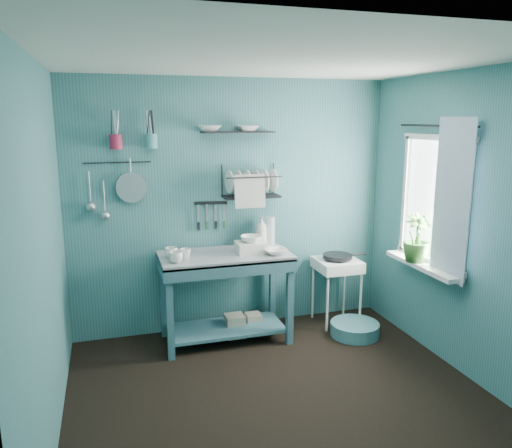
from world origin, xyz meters
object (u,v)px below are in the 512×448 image
object	(u,v)px
work_counter	(226,297)
potted_plant	(417,238)
hotplate_stand	(336,291)
utensil_cup_teal	(151,141)
mug_left	(176,257)
water_bottle	(270,231)
mug_mid	(186,254)
wash_tub	(251,247)
storage_tin_large	(235,326)
colander	(131,188)
frying_pan	(337,256)
mug_right	(171,253)
dish_rack	(251,181)
utensil_cup_magenta	(116,142)
soap_bottle	(261,231)
floor_basin	(355,329)
storage_tin_small	(253,323)

from	to	relation	value
work_counter	potted_plant	xyz separation A→B (m)	(1.64, -0.62, 0.62)
hotplate_stand	utensil_cup_teal	size ratio (longest dim) A/B	5.28
mug_left	water_bottle	world-z (taller)	water_bottle
mug_mid	hotplate_stand	size ratio (longest dim) A/B	0.15
mug_mid	wash_tub	size ratio (longest dim) A/B	0.36
utensil_cup_teal	storage_tin_large	bearing A→B (deg)	-17.32
colander	potted_plant	distance (m)	2.65
hotplate_stand	frying_pan	bearing A→B (deg)	0.00
mug_left	hotplate_stand	xyz separation A→B (m)	(1.69, 0.24, -0.57)
storage_tin_large	colander	bearing A→B (deg)	164.50
mug_left	mug_right	bearing A→B (deg)	97.13
potted_plant	storage_tin_large	xyz separation A→B (m)	(-1.54, 0.67, -0.94)
dish_rack	storage_tin_large	distance (m)	1.43
utensil_cup_magenta	frying_pan	bearing A→B (deg)	-5.05
mug_left	hotplate_stand	world-z (taller)	mug_left
colander	soap_bottle	bearing A→B (deg)	-4.75
hotplate_stand	storage_tin_large	distance (m)	1.13
hotplate_stand	soap_bottle	bearing A→B (deg)	168.89
mug_left	storage_tin_large	size ratio (longest dim) A/B	0.56
soap_bottle	dish_rack	distance (m)	0.51
colander	wash_tub	bearing A→B (deg)	-16.92
wash_tub	hotplate_stand	world-z (taller)	wash_tub
frying_pan	soap_bottle	bearing A→B (deg)	171.60
mug_right	dish_rack	size ratio (longest dim) A/B	0.22
mug_left	soap_bottle	size ratio (longest dim) A/B	0.41
soap_bottle	frying_pan	size ratio (longest dim) A/B	1.00
mug_mid	storage_tin_large	distance (m)	0.94
hotplate_stand	floor_basin	bearing A→B (deg)	-86.03
frying_pan	utensil_cup_teal	bearing A→B (deg)	174.09
storage_tin_large	potted_plant	bearing A→B (deg)	-23.67
wash_tub	colander	world-z (taller)	colander
soap_bottle	dish_rack	world-z (taller)	dish_rack
mug_right	colander	size ratio (longest dim) A/B	0.44
utensil_cup_magenta	potted_plant	size ratio (longest dim) A/B	0.30
mug_right	utensil_cup_magenta	world-z (taller)	utensil_cup_magenta
utensil_cup_teal	storage_tin_large	size ratio (longest dim) A/B	0.59
water_bottle	storage_tin_large	xyz separation A→B (m)	(-0.42, -0.17, -0.90)
water_bottle	dish_rack	distance (m)	0.55
mug_left	wash_tub	distance (m)	0.74
work_counter	mug_left	world-z (taller)	mug_left
storage_tin_small	storage_tin_large	bearing A→B (deg)	-171.47
wash_tub	colander	size ratio (longest dim) A/B	1.00
mug_right	storage_tin_small	bearing A→B (deg)	5.71
storage_tin_large	soap_bottle	bearing A→B (deg)	25.11
frying_pan	mug_right	bearing A→B (deg)	-177.18
floor_basin	wash_tub	bearing A→B (deg)	165.90
potted_plant	dish_rack	bearing A→B (deg)	147.26
frying_pan	utensil_cup_magenta	world-z (taller)	utensil_cup_magenta
dish_rack	storage_tin_large	size ratio (longest dim) A/B	2.50
wash_tub	frying_pan	size ratio (longest dim) A/B	0.93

